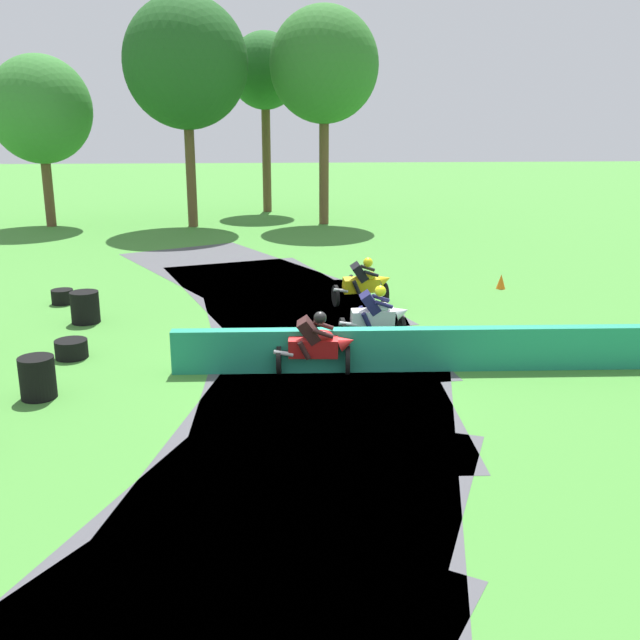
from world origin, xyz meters
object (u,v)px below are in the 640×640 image
motorcycle_lead_red (317,344)px  tire_stack_extra_b (62,297)px  tire_stack_extra_a (85,307)px  traffic_cone (501,282)px  tire_stack_mid_b (38,378)px  motorcycle_trailing_yellow (364,282)px  tire_stack_far (71,349)px  motorcycle_chase_white (376,315)px

motorcycle_lead_red → tire_stack_extra_b: bearing=137.6°
motorcycle_lead_red → tire_stack_extra_b: 9.12m
motorcycle_lead_red → tire_stack_extra_b: motorcycle_lead_red is taller
tire_stack_extra_a → traffic_cone: 11.95m
motorcycle_lead_red → tire_stack_mid_b: 5.37m
motorcycle_trailing_yellow → tire_stack_extra_b: bearing=175.2°
motorcycle_lead_red → tire_stack_far: 5.48m
motorcycle_lead_red → tire_stack_extra_a: motorcycle_lead_red is taller
motorcycle_lead_red → motorcycle_chase_white: bearing=54.7°
tire_stack_extra_a → tire_stack_far: bearing=-82.8°
motorcycle_trailing_yellow → motorcycle_chase_white: bearing=-92.0°
motorcycle_chase_white → tire_stack_far: 6.81m
motorcycle_lead_red → motorcycle_trailing_yellow: size_ratio=1.00×
tire_stack_far → traffic_cone: bearing=27.1°
tire_stack_mid_b → motorcycle_chase_white: bearing=24.1°
tire_stack_mid_b → tire_stack_far: bearing=89.7°
tire_stack_far → traffic_cone: (11.22, 5.75, 0.02)m
motorcycle_chase_white → tire_stack_extra_b: (-8.21, 4.05, -0.46)m
motorcycle_chase_white → tire_stack_far: motorcycle_chase_white is taller
motorcycle_lead_red → motorcycle_chase_white: size_ratio=1.01×
motorcycle_lead_red → tire_stack_mid_b: (-5.29, -0.93, -0.25)m
motorcycle_lead_red → motorcycle_trailing_yellow: motorcycle_lead_red is taller
motorcycle_trailing_yellow → tire_stack_extra_a: bearing=-170.1°
tire_stack_far → tire_stack_extra_b: bearing=107.0°
tire_stack_mid_b → tire_stack_extra_a: 5.13m
motorcycle_chase_white → traffic_cone: (4.47, 5.05, -0.44)m
tire_stack_far → motorcycle_trailing_yellow: bearing=30.5°
motorcycle_chase_white → motorcycle_trailing_yellow: 3.35m
motorcycle_trailing_yellow → tire_stack_extra_b: (-8.33, 0.69, -0.45)m
tire_stack_extra_a → tire_stack_extra_b: size_ratio=1.35×
motorcycle_trailing_yellow → traffic_cone: 4.69m
motorcycle_lead_red → motorcycle_trailing_yellow: (1.60, 5.45, -0.01)m
motorcycle_chase_white → traffic_cone: motorcycle_chase_white is taller
motorcycle_trailing_yellow → tire_stack_mid_b: bearing=-137.2°
motorcycle_chase_white → tire_stack_far: (-6.76, -0.70, -0.46)m
tire_stack_mid_b → traffic_cone: size_ratio=1.82×
tire_stack_far → tire_stack_extra_a: size_ratio=0.88×
motorcycle_chase_white → traffic_cone: size_ratio=3.83×
tire_stack_far → traffic_cone: size_ratio=1.60×
tire_stack_mid_b → tire_stack_far: 2.34m
tire_stack_extra_b → tire_stack_mid_b: bearing=-78.5°
tire_stack_extra_a → tire_stack_extra_b: (-1.10, 1.95, -0.20)m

